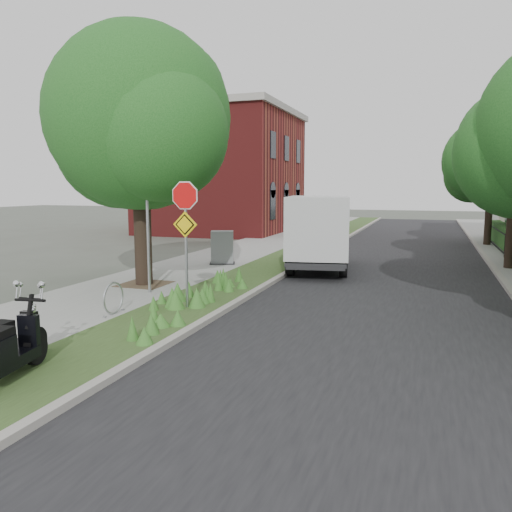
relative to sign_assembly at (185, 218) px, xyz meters
The scene contains 16 objects.
ground 2.78m from the sign_assembly, 22.62° to the right, with size 120.00×120.00×0.00m, color #4C5147.
sidewalk_near 10.10m from the sign_assembly, 106.84° to the left, with size 3.50×60.00×0.12m, color gray.
verge 9.69m from the sign_assembly, 90.61° to the left, with size 2.00×60.00×0.12m, color #31451D.
kerb_near 9.73m from the sign_assembly, 84.54° to the left, with size 0.20×60.00×0.13m, color #9E9991.
road 10.65m from the sign_assembly, 64.96° to the left, with size 7.00×60.00×0.01m, color black.
kerb_far 12.50m from the sign_assembly, 50.01° to the left, with size 0.20×60.00×0.13m, color #9E9991.
street_tree_main 4.30m from the sign_assembly, 139.63° to the left, with size 6.21×5.54×7.66m.
bare_post 2.18m from the sign_assembly, 145.95° to the left, with size 0.08×0.08×4.00m.
bike_hoop 2.54m from the sign_assembly, 137.69° to the right, with size 0.06×0.78×0.77m.
sign_assembly is the anchor object (origin of this frame).
brick_building 22.97m from the sign_assembly, 110.72° to the left, with size 9.40×10.40×8.30m.
far_tree_c 19.42m from the sign_assembly, 64.46° to the left, with size 4.37×3.89×5.93m.
scooter_near 5.18m from the sign_assembly, 100.54° to the right, with size 0.41×1.64×0.78m.
scooter_far 5.59m from the sign_assembly, 94.11° to the right, with size 0.59×1.80×0.86m.
box_truck 7.50m from the sign_assembly, 76.79° to the left, with size 2.90×5.44×2.34m.
utility_cabinet 7.27m from the sign_assembly, 106.12° to the left, with size 1.12×0.94×1.28m.
Camera 1 is at (4.22, -10.23, 3.06)m, focal length 35.00 mm.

